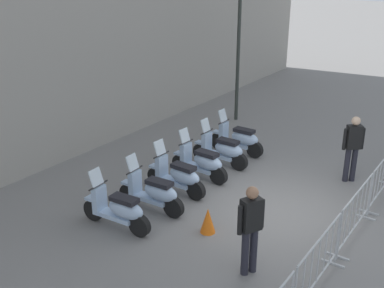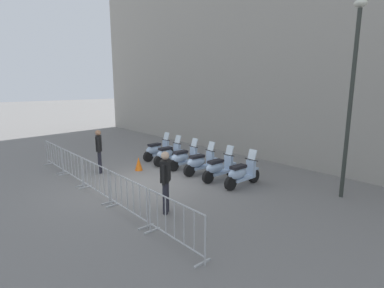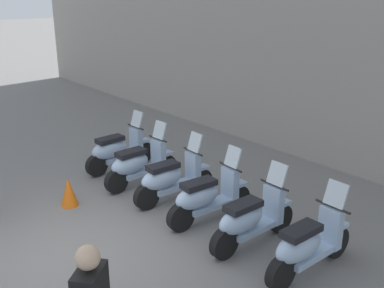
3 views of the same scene
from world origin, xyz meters
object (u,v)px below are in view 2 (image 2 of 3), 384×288
(motorcycle_5, at_px, (241,174))
(barrier_segment_0, at_px, (54,156))
(officer_near_row_end, at_px, (166,179))
(street_lamp, at_px, (352,84))
(motorcycle_1, at_px, (168,154))
(motorcycle_3, at_px, (200,163))
(barrier_segment_1, at_px, (72,166))
(motorcycle_4, at_px, (219,168))
(barrier_segment_2, at_px, (95,180))
(barrier_segment_4, at_px, (174,224))
(traffic_cone, at_px, (139,164))
(motorcycle_0, at_px, (157,150))
(motorcycle_2, at_px, (184,158))
(officer_mid_plaza, at_px, (99,149))
(barrier_segment_3, at_px, (127,198))

(motorcycle_5, bearing_deg, barrier_segment_0, -148.31)
(officer_near_row_end, bearing_deg, street_lamp, 60.98)
(motorcycle_1, distance_m, motorcycle_3, 2.01)
(motorcycle_5, bearing_deg, motorcycle_1, -178.60)
(barrier_segment_0, bearing_deg, barrier_segment_1, -0.30)
(motorcycle_4, bearing_deg, barrier_segment_2, -110.68)
(motorcycle_4, height_order, barrier_segment_4, motorcycle_4)
(motorcycle_1, bearing_deg, barrier_segment_4, -35.90)
(motorcycle_1, bearing_deg, traffic_cone, -92.32)
(motorcycle_0, relative_size, barrier_segment_4, 0.88)
(barrier_segment_2, bearing_deg, motorcycle_4, 69.32)
(motorcycle_2, bearing_deg, barrier_segment_2, -83.20)
(motorcycle_1, relative_size, barrier_segment_4, 0.88)
(motorcycle_3, relative_size, motorcycle_5, 1.00)
(barrier_segment_2, height_order, officer_mid_plaza, officer_mid_plaza)
(motorcycle_2, distance_m, barrier_segment_3, 4.81)
(street_lamp, xyz_separation_m, officer_near_row_end, (-2.69, -4.85, -2.52))
(barrier_segment_2, height_order, barrier_segment_4, same)
(motorcycle_4, bearing_deg, motorcycle_2, 179.55)
(motorcycle_3, relative_size, barrier_segment_0, 0.88)
(motorcycle_1, xyz_separation_m, barrier_segment_1, (-0.56, -4.01, 0.07))
(barrier_segment_1, bearing_deg, traffic_cone, 78.75)
(barrier_segment_3, distance_m, barrier_segment_4, 2.05)
(motorcycle_0, distance_m, barrier_segment_0, 4.42)
(barrier_segment_3, bearing_deg, motorcycle_0, 137.61)
(barrier_segment_1, distance_m, barrier_segment_3, 4.10)
(barrier_segment_4, height_order, traffic_cone, barrier_segment_4)
(motorcycle_3, bearing_deg, motorcycle_4, -0.48)
(motorcycle_0, bearing_deg, officer_near_row_end, -32.73)
(motorcycle_3, relative_size, barrier_segment_3, 0.88)
(motorcycle_3, bearing_deg, motorcycle_5, 1.42)
(traffic_cone, bearing_deg, motorcycle_3, 36.61)
(motorcycle_2, distance_m, motorcycle_3, 1.01)
(barrier_segment_2, height_order, barrier_segment_3, same)
(barrier_segment_0, relative_size, barrier_segment_3, 1.00)
(motorcycle_0, xyz_separation_m, barrier_segment_2, (2.49, -4.14, 0.07))
(motorcycle_4, height_order, barrier_segment_1, motorcycle_4)
(motorcycle_0, height_order, barrier_segment_1, motorcycle_0)
(motorcycle_3, distance_m, officer_mid_plaza, 4.04)
(barrier_segment_0, height_order, officer_mid_plaza, officer_mid_plaza)
(motorcycle_2, bearing_deg, officer_mid_plaza, -121.64)
(officer_near_row_end, bearing_deg, barrier_segment_2, -160.73)
(barrier_segment_2, bearing_deg, street_lamp, 47.61)
(motorcycle_0, relative_size, motorcycle_2, 1.00)
(barrier_segment_2, xyz_separation_m, officer_near_row_end, (2.55, 0.89, 0.46))
(motorcycle_4, bearing_deg, motorcycle_1, -179.24)
(street_lamp, relative_size, officer_near_row_end, 3.35)
(motorcycle_1, bearing_deg, motorcycle_4, 0.76)
(motorcycle_2, distance_m, motorcycle_5, 3.03)
(motorcycle_3, bearing_deg, officer_mid_plaza, -134.06)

